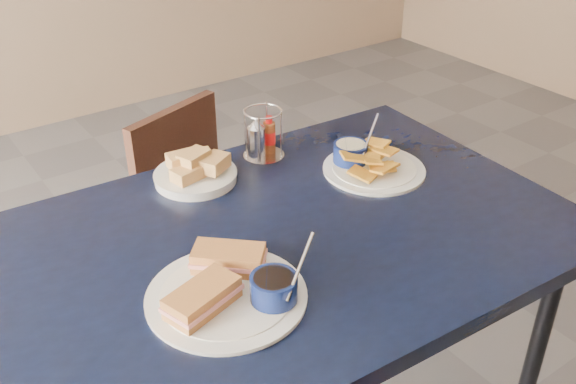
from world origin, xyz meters
TOP-DOWN VIEW (x-y plane):
  - dining_table at (0.09, -0.06)m, footprint 1.31×0.91m
  - chair_far at (0.21, 0.58)m, footprint 0.45×0.45m
  - sandwich_plate at (-0.13, -0.17)m, footprint 0.32×0.31m
  - plantain_plate at (0.41, 0.06)m, footprint 0.26×0.26m
  - bread_basket at (0.03, 0.25)m, footprint 0.20×0.20m
  - condiment_caddy at (0.23, 0.27)m, footprint 0.11×0.11m

SIDE VIEW (x-z plane):
  - chair_far at x=0.21m, z-range 0.06..0.82m
  - dining_table at x=0.09m, z-range 0.31..1.06m
  - plantain_plate at x=0.41m, z-range 0.71..0.83m
  - sandwich_plate at x=-0.13m, z-range 0.71..0.83m
  - bread_basket at x=0.03m, z-range 0.74..0.82m
  - condiment_caddy at x=0.23m, z-range 0.74..0.87m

